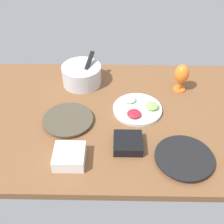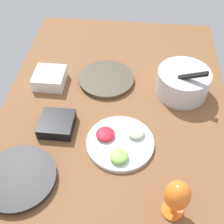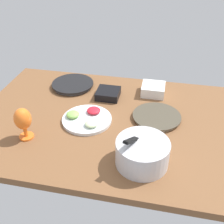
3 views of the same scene
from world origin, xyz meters
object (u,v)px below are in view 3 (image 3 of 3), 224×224
(dinner_plate_left, at_px, (157,117))
(hurricane_glass_orange, at_px, (23,120))
(square_bowl_black, at_px, (108,93))
(square_bowl_white, at_px, (153,89))
(dinner_plate_right, at_px, (73,85))
(mixing_bowl, at_px, (142,152))
(fruit_platter, at_px, (87,119))

(dinner_plate_left, relative_size, hurricane_glass_orange, 1.55)
(dinner_plate_left, distance_m, hurricane_glass_orange, 0.72)
(square_bowl_black, bearing_deg, square_bowl_white, -160.53)
(hurricane_glass_orange, relative_size, square_bowl_white, 1.21)
(hurricane_glass_orange, bearing_deg, dinner_plate_right, -96.51)
(square_bowl_white, bearing_deg, square_bowl_black, 19.47)
(square_bowl_black, bearing_deg, mixing_bowl, 117.18)
(fruit_platter, bearing_deg, hurricane_glass_orange, 37.33)
(mixing_bowl, relative_size, fruit_platter, 0.88)
(dinner_plate_left, relative_size, dinner_plate_right, 0.98)
(dinner_plate_left, height_order, square_bowl_black, square_bowl_black)
(hurricane_glass_orange, height_order, square_bowl_black, hurricane_glass_orange)
(square_bowl_white, bearing_deg, fruit_platter, 47.68)
(dinner_plate_left, xyz_separation_m, fruit_platter, (0.38, 0.10, 0.00))
(dinner_plate_left, bearing_deg, square_bowl_black, -28.70)
(hurricane_glass_orange, height_order, square_bowl_white, hurricane_glass_orange)
(fruit_platter, distance_m, square_bowl_white, 0.51)
(dinner_plate_right, height_order, hurricane_glass_orange, hurricane_glass_orange)
(mixing_bowl, bearing_deg, dinner_plate_left, -96.79)
(mixing_bowl, bearing_deg, square_bowl_white, -89.95)
(dinner_plate_right, xyz_separation_m, square_bowl_white, (-0.54, -0.01, 0.02))
(mixing_bowl, distance_m, hurricane_glass_orange, 0.61)
(dinner_plate_right, relative_size, square_bowl_white, 1.92)
(hurricane_glass_orange, bearing_deg, square_bowl_white, -136.44)
(mixing_bowl, xyz_separation_m, fruit_platter, (0.34, -0.26, -0.05))
(mixing_bowl, bearing_deg, fruit_platter, -37.85)
(dinner_plate_right, distance_m, square_bowl_black, 0.28)
(mixing_bowl, relative_size, hurricane_glass_orange, 1.39)
(square_bowl_black, bearing_deg, hurricane_glass_orange, 55.48)
(dinner_plate_right, relative_size, square_bowl_black, 1.96)
(fruit_platter, xyz_separation_m, square_bowl_black, (-0.06, -0.28, 0.01))
(dinner_plate_left, distance_m, square_bowl_black, 0.37)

